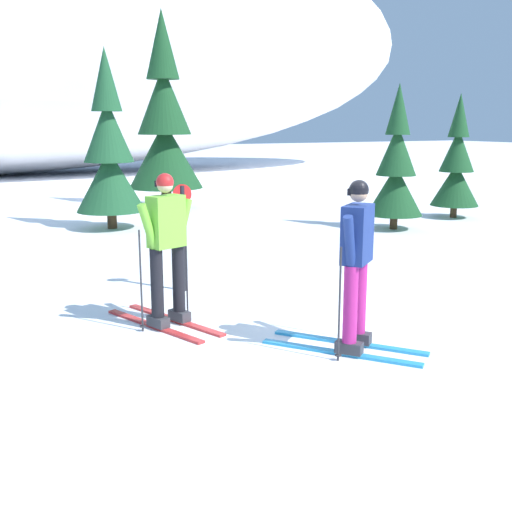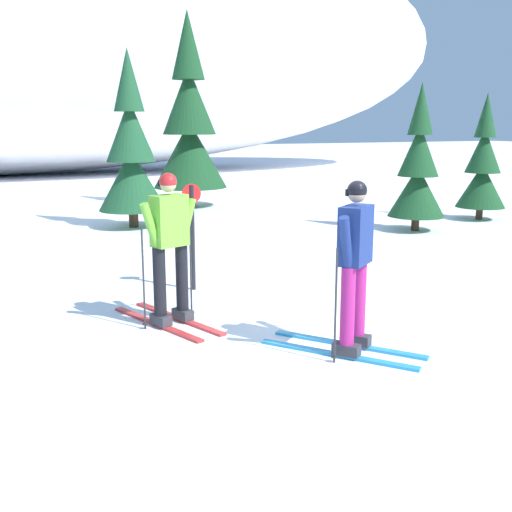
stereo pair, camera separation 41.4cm
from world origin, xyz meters
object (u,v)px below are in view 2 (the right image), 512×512
(trail_marker_post, at_px, (192,231))
(pine_tree_center_right, at_px, (418,170))
(pine_tree_far_right, at_px, (483,167))
(skier_lime_jacket, at_px, (170,246))
(pine_tree_center, at_px, (189,126))
(pine_tree_center_left, at_px, (131,154))
(skier_navy_jacket, at_px, (354,264))

(trail_marker_post, bearing_deg, pine_tree_center_right, 24.97)
(pine_tree_far_right, xyz_separation_m, trail_marker_post, (-8.75, -3.61, -0.43))
(skier_lime_jacket, bearing_deg, trail_marker_post, 62.61)
(pine_tree_center, bearing_deg, pine_tree_center_left, -127.78)
(pine_tree_center_left, relative_size, pine_tree_far_right, 1.30)
(skier_navy_jacket, bearing_deg, trail_marker_post, 103.24)
(pine_tree_center_left, distance_m, pine_tree_center_right, 6.51)
(trail_marker_post, bearing_deg, pine_tree_center, 72.41)
(pine_tree_center, bearing_deg, skier_navy_jacket, -99.89)
(skier_lime_jacket, distance_m, pine_tree_center, 11.13)
(pine_tree_center_left, bearing_deg, pine_tree_center, 52.22)
(pine_tree_center, bearing_deg, trail_marker_post, -107.59)
(trail_marker_post, bearing_deg, pine_tree_center_left, 85.52)
(skier_lime_jacket, bearing_deg, pine_tree_center, 70.98)
(pine_tree_center, bearing_deg, pine_tree_far_right, -42.50)
(skier_lime_jacket, relative_size, skier_navy_jacket, 1.00)
(skier_navy_jacket, height_order, pine_tree_center, pine_tree_center)
(pine_tree_center_right, bearing_deg, trail_marker_post, -155.03)
(pine_tree_center, height_order, pine_tree_center_right, pine_tree_center)
(pine_tree_center_left, bearing_deg, skier_navy_jacket, -88.26)
(skier_lime_jacket, xyz_separation_m, skier_navy_jacket, (1.48, -1.71, 0.01))
(skier_lime_jacket, xyz_separation_m, pine_tree_far_right, (9.49, 5.05, 0.34))
(skier_lime_jacket, relative_size, pine_tree_center_right, 0.56)
(skier_navy_jacket, xyz_separation_m, pine_tree_center_right, (5.47, 6.03, 0.40))
(skier_lime_jacket, xyz_separation_m, pine_tree_center_left, (1.21, 7.36, 0.73))
(pine_tree_center, xyz_separation_m, trail_marker_post, (-2.86, -9.01, -1.42))
(skier_lime_jacket, height_order, pine_tree_center_right, pine_tree_center_right)
(skier_navy_jacket, relative_size, pine_tree_center_left, 0.45)
(pine_tree_center_right, relative_size, trail_marker_post, 2.11)
(pine_tree_far_right, bearing_deg, skier_lime_jacket, -152.00)
(pine_tree_center_left, xyz_separation_m, pine_tree_far_right, (8.29, -2.31, -0.39))
(pine_tree_center_right, xyz_separation_m, pine_tree_far_right, (2.54, 0.72, -0.06))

